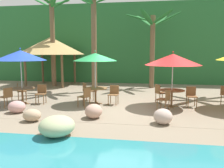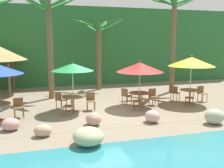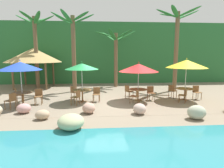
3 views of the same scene
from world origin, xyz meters
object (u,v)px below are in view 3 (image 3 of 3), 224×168
Objects in this scene: chair_green_seaward at (96,93)px; chair_red_seaward at (151,92)px; chair_red_inland at (128,91)px; dining_table_yellow at (185,90)px; palm_tree_fourth at (177,36)px; chair_blue_left at (11,100)px; chair_yellow_left at (184,94)px; dining_table_green at (82,92)px; palm_tree_third at (116,48)px; chair_yellow_seaward at (197,91)px; chair_blue_seaward at (39,95)px; chair_green_left at (77,96)px; chair_red_left at (136,95)px; palm_tree_second at (73,38)px; chair_green_inland at (74,92)px; dining_table_red at (138,91)px; palm_tree_nearest at (35,39)px; umbrella_red at (139,68)px; umbrella_yellow at (187,64)px; palapa_hut at (34,55)px; umbrella_green at (82,66)px; dining_table_blue at (22,95)px; chair_blue_inland at (18,94)px; umbrella_blue at (20,66)px.

chair_red_seaward is (3.41, 0.12, 0.00)m from chair_green_seaward.
dining_table_yellow is at bearing -10.96° from chair_red_inland.
palm_tree_fourth reaches higher than chair_red_inland.
chair_blue_left is 9.60m from chair_yellow_left.
dining_table_green is 0.22× the size of palm_tree_third.
chair_yellow_seaward is (4.34, -0.54, 0.00)m from chair_red_inland.
chair_blue_seaward is 1.49m from chair_blue_left.
chair_green_left is at bearing -179.56° from chair_yellow_left.
chair_red_left is (2.25, -0.82, 0.00)m from chair_green_seaward.
chair_blue_left is at bearing -172.09° from dining_table_yellow.
chair_red_inland reaches higher than dining_table_yellow.
chair_blue_left is at bearing -158.55° from dining_table_green.
chair_green_seaward is 0.15× the size of palm_tree_second.
chair_green_inland is at bearing 158.69° from chair_red_left.
chair_green_inland is at bearing -84.38° from palm_tree_second.
chair_green_seaward is at bearing -23.41° from chair_green_inland.
chair_yellow_left is (6.02, -0.77, -0.10)m from dining_table_green.
palm_tree_second is (-5.12, 3.22, 3.55)m from chair_red_seaward.
dining_table_red is 3.84m from chair_yellow_seaward.
dining_table_yellow is at bearing -25.76° from palm_tree_nearest.
umbrella_red is at bearing -34.02° from palm_tree_nearest.
chair_green_left is at bearing -107.05° from dining_table_green.
umbrella_yellow is 1.97m from chair_yellow_left.
palm_tree_third is 7.18m from palapa_hut.
chair_green_seaward is (3.34, 0.36, 0.00)m from chair_blue_seaward.
umbrella_green is at bearing -155.67° from palm_tree_fourth.
chair_red_seaward is 3.00m from chair_yellow_seaward.
chair_green_seaward is at bearing 7.89° from dining_table_blue.
palm_tree_fourth is (3.64, 3.22, 2.19)m from umbrella_red.
palm_tree_nearest reaches higher than palm_tree_second.
palapa_hut is (-7.51, 4.99, 2.28)m from chair_red_inland.
chair_blue_seaward is at bearing -175.90° from chair_red_seaward.
palm_tree_third is at bearing 64.70° from umbrella_green.
chair_yellow_left reaches higher than dining_table_red.
chair_blue_left is at bearing -81.73° from palapa_hut.
chair_red_left is (-1.16, -0.93, 0.00)m from chair_red_seaward.
chair_blue_seaward and chair_red_inland have the same top height.
dining_table_blue is at bearing -122.03° from palm_tree_second.
chair_yellow_seaward is at bearing 0.16° from chair_blue_inland.
umbrella_red reaches higher than chair_red_left.
palm_tree_fourth reaches higher than umbrella_blue.
chair_green_left is (3.06, -0.23, -0.10)m from dining_table_blue.
palm_tree_third is (6.12, 6.81, 2.90)m from chair_blue_left.
dining_table_red is 6.18m from palm_tree_third.
chair_green_inland is 3.96m from chair_red_left.
chair_yellow_seaward is 4.84m from palm_tree_fourth.
dining_table_red is 0.86m from chair_red_left.
chair_yellow_left is 0.18× the size of palm_tree_third.
dining_table_blue is 0.42× the size of umbrella_yellow.
dining_table_green is at bearing 179.52° from dining_table_red.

